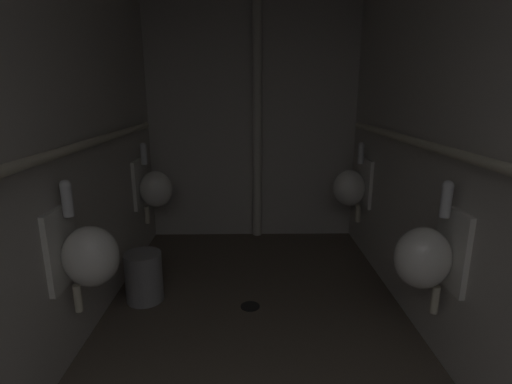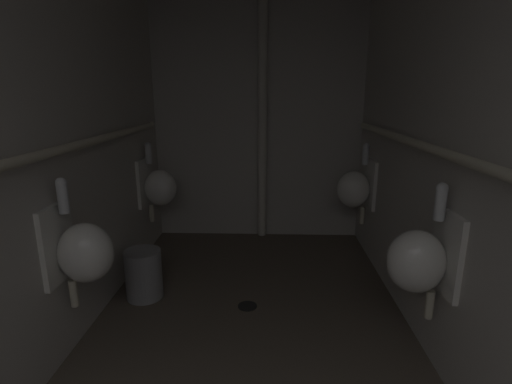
% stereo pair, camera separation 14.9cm
% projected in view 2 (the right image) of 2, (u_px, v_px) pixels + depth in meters
% --- Properties ---
extents(floor, '(2.24, 4.19, 0.08)m').
position_uv_depth(floor, '(247.00, 364.00, 2.25)').
color(floor, brown).
rests_on(floor, ground).
extents(wall_left, '(0.06, 4.19, 2.48)m').
position_uv_depth(wall_left, '(34.00, 146.00, 1.96)').
color(wall_left, '#BDB7AE').
rests_on(wall_left, ground).
extents(wall_right, '(0.06, 4.19, 2.48)m').
position_uv_depth(wall_right, '(466.00, 148.00, 1.89)').
color(wall_right, '#BDB7AE').
rests_on(wall_right, ground).
extents(wall_back, '(2.24, 0.06, 2.48)m').
position_uv_depth(wall_back, '(258.00, 119.00, 3.93)').
color(wall_back, '#BDB7AE').
rests_on(wall_back, ground).
extents(urinal_left_mid, '(0.32, 0.30, 0.76)m').
position_uv_depth(urinal_left_mid, '(82.00, 251.00, 2.11)').
color(urinal_left_mid, silver).
extents(urinal_left_far, '(0.32, 0.30, 0.76)m').
position_uv_depth(urinal_left_far, '(158.00, 187.00, 3.56)').
color(urinal_left_far, silver).
extents(urinal_right_mid, '(0.32, 0.30, 0.76)m').
position_uv_depth(urinal_right_mid, '(420.00, 259.00, 2.00)').
color(urinal_right_mid, silver).
extents(urinal_right_far, '(0.32, 0.30, 0.76)m').
position_uv_depth(urinal_right_far, '(356.00, 188.00, 3.51)').
color(urinal_right_far, silver).
extents(supply_pipe_left, '(0.06, 3.42, 0.06)m').
position_uv_depth(supply_pipe_left, '(55.00, 151.00, 1.99)').
color(supply_pipe_left, beige).
extents(supply_pipe_right, '(0.06, 3.45, 0.06)m').
position_uv_depth(supply_pipe_right, '(445.00, 154.00, 1.92)').
color(supply_pipe_right, beige).
extents(standpipe_back_wall, '(0.09, 0.09, 2.43)m').
position_uv_depth(standpipe_back_wall, '(262.00, 120.00, 3.82)').
color(standpipe_back_wall, beige).
rests_on(standpipe_back_wall, ground).
extents(floor_drain, '(0.14, 0.14, 0.01)m').
position_uv_depth(floor_drain, '(247.00, 306.00, 2.78)').
color(floor_drain, black).
rests_on(floor_drain, ground).
extents(waste_bin, '(0.27, 0.27, 0.37)m').
position_uv_depth(waste_bin, '(144.00, 274.00, 2.87)').
color(waste_bin, gray).
rests_on(waste_bin, ground).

